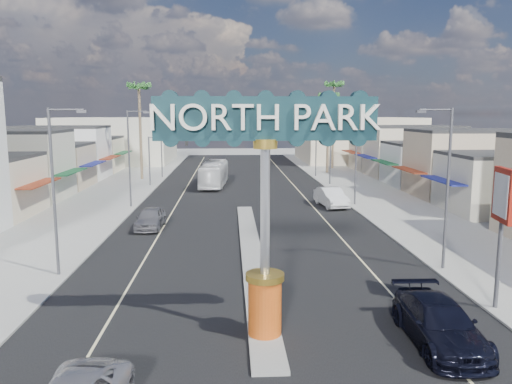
{
  "coord_description": "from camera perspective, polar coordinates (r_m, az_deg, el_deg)",
  "views": [
    {
      "loc": [
        -1.31,
        -16.42,
        8.68
      ],
      "look_at": [
        0.14,
        11.3,
        4.32
      ],
      "focal_mm": 35.0,
      "sensor_mm": 36.0,
      "label": 1
    }
  ],
  "objects": [
    {
      "name": "suv_right",
      "position": [
        20.77,
        20.2,
        -13.86
      ],
      "size": [
        2.4,
        5.78,
        1.67
      ],
      "primitive_type": "imported",
      "rotation": [
        0.0,
        0.0,
        -0.01
      ],
      "color": "black",
      "rests_on": "ground"
    },
    {
      "name": "streetlight_r_mid",
      "position": [
        48.02,
        11.19,
        4.44
      ],
      "size": [
        2.03,
        0.22,
        9.0
      ],
      "color": "#47474C",
      "rests_on": "ground"
    },
    {
      "name": "traffic_signal_right",
      "position": [
        61.48,
        6.85,
        4.75
      ],
      "size": [
        5.09,
        0.45,
        6.0
      ],
      "color": "#47474C",
      "rests_on": "ground"
    },
    {
      "name": "streetlight_r_far",
      "position": [
        69.51,
        6.76,
        5.89
      ],
      "size": [
        2.03,
        0.22,
        9.0
      ],
      "color": "#47474C",
      "rests_on": "ground"
    },
    {
      "name": "traffic_signal_left",
      "position": [
        61.08,
        -10.44,
        4.64
      ],
      "size": [
        5.09,
        0.45,
        6.0
      ],
      "color": "#47474C",
      "rests_on": "ground"
    },
    {
      "name": "storefront_row_left",
      "position": [
        63.86,
        -23.84,
        3.06
      ],
      "size": [
        12.0,
        42.0,
        6.0
      ],
      "primitive_type": "cube",
      "color": "beige",
      "rests_on": "ground"
    },
    {
      "name": "palm_left_far",
      "position": [
        67.5,
        -13.23,
        11.09
      ],
      "size": [
        2.6,
        2.6,
        13.1
      ],
      "color": "brown",
      "rests_on": "ground"
    },
    {
      "name": "sidewalk_left",
      "position": [
        48.89,
        -18.01,
        -1.67
      ],
      "size": [
        8.0,
        120.0,
        0.12
      ],
      "primitive_type": "cube",
      "color": "gray",
      "rests_on": "ground"
    },
    {
      "name": "storefront_row_right",
      "position": [
        64.84,
        20.02,
        3.36
      ],
      "size": [
        12.0,
        42.0,
        6.0
      ],
      "primitive_type": "cube",
      "color": "#B7B29E",
      "rests_on": "ground"
    },
    {
      "name": "palm_right_far",
      "position": [
        80.18,
        8.91,
        11.47
      ],
      "size": [
        2.6,
        2.6,
        14.1
      ],
      "color": "brown",
      "rests_on": "ground"
    },
    {
      "name": "streetlight_r_near",
      "position": [
        29.14,
        20.8,
        1.21
      ],
      "size": [
        2.03,
        0.22,
        9.0
      ],
      "color": "#47474C",
      "rests_on": "ground"
    },
    {
      "name": "gateway_sign",
      "position": [
        18.65,
        1.06,
        0.43
      ],
      "size": [
        8.2,
        1.5,
        9.15
      ],
      "color": "#C9470F",
      "rests_on": "median_island"
    },
    {
      "name": "median_island",
      "position": [
        31.64,
        -0.52,
        -6.85
      ],
      "size": [
        1.3,
        30.0,
        0.16
      ],
      "primitive_type": "cube",
      "color": "gray",
      "rests_on": "ground"
    },
    {
      "name": "city_bus",
      "position": [
        60.54,
        -4.82,
        2.08
      ],
      "size": [
        3.31,
        10.87,
        2.98
      ],
      "primitive_type": "imported",
      "rotation": [
        0.0,
        0.0,
        -0.08
      ],
      "color": "silver",
      "rests_on": "ground"
    },
    {
      "name": "palm_right_mid",
      "position": [
        73.84,
        8.3,
        10.33
      ],
      "size": [
        2.6,
        2.6,
        12.1
      ],
      "color": "brown",
      "rests_on": "ground"
    },
    {
      "name": "car_parked_right",
      "position": [
        47.63,
        8.58,
        -0.59
      ],
      "size": [
        2.61,
        5.6,
        1.77
      ],
      "primitive_type": "imported",
      "rotation": [
        0.0,
        0.0,
        0.14
      ],
      "color": "silver",
      "rests_on": "ground"
    },
    {
      "name": "road",
      "position": [
        47.24,
        -1.37,
        -1.66
      ],
      "size": [
        20.0,
        120.0,
        0.01
      ],
      "primitive_type": "cube",
      "color": "black",
      "rests_on": "ground"
    },
    {
      "name": "streetlight_l_mid",
      "position": [
        47.44,
        -14.12,
        4.29
      ],
      "size": [
        2.03,
        0.22,
        9.0
      ],
      "color": "#47474C",
      "rests_on": "ground"
    },
    {
      "name": "car_parked_left",
      "position": [
        38.95,
        -11.97,
        -2.93
      ],
      "size": [
        2.05,
        4.82,
        1.62
      ],
      "primitive_type": "imported",
      "rotation": [
        0.0,
        0.0,
        -0.03
      ],
      "color": "slate",
      "rests_on": "ground"
    },
    {
      "name": "backdrop_far_right",
      "position": [
        94.46,
        11.34,
        5.92
      ],
      "size": [
        20.0,
        20.0,
        8.0
      ],
      "primitive_type": "cube",
      "color": "beige",
      "rests_on": "ground"
    },
    {
      "name": "backdrop_far_left",
      "position": [
        93.85,
        -15.82,
        5.73
      ],
      "size": [
        20.0,
        20.0,
        8.0
      ],
      "primitive_type": "cube",
      "color": "#B7B29E",
      "rests_on": "ground"
    },
    {
      "name": "ground",
      "position": [
        47.24,
        -1.37,
        -1.66
      ],
      "size": [
        160.0,
        160.0,
        0.0
      ],
      "primitive_type": "plane",
      "color": "gray",
      "rests_on": "ground"
    },
    {
      "name": "sidewalk_right",
      "position": [
        49.63,
        15.01,
        -1.38
      ],
      "size": [
        8.0,
        120.0,
        0.12
      ],
      "primitive_type": "cube",
      "color": "gray",
      "rests_on": "ground"
    },
    {
      "name": "streetlight_l_far",
      "position": [
        69.12,
        -10.64,
        5.78
      ],
      "size": [
        2.03,
        0.22,
        9.0
      ],
      "color": "#47474C",
      "rests_on": "ground"
    },
    {
      "name": "streetlight_l_near",
      "position": [
        28.18,
        -21.87,
        0.91
      ],
      "size": [
        2.03,
        0.22,
        9.0
      ],
      "color": "#47474C",
      "rests_on": "ground"
    },
    {
      "name": "bank_pylon_sign",
      "position": [
        24.09,
        26.39,
        -1.15
      ],
      "size": [
        0.54,
        1.97,
        6.26
      ],
      "rotation": [
        0.0,
        0.0,
        -0.15
      ],
      "color": "#47474C",
      "rests_on": "sidewalk_right"
    }
  ]
}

